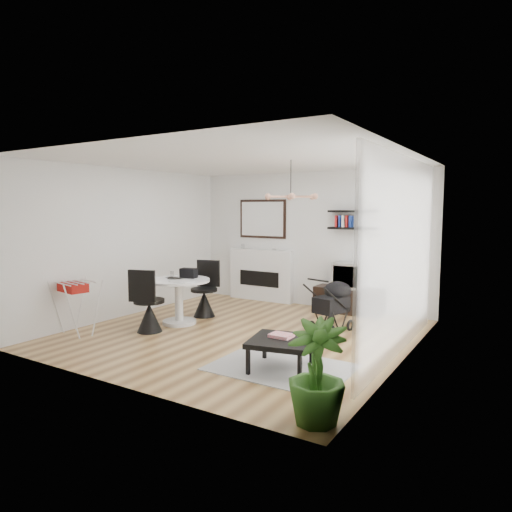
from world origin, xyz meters
The scene contains 25 objects.
floor centered at (0.00, 0.00, 0.00)m, with size 5.00×5.00×0.00m, color brown.
ceiling centered at (0.00, 0.00, 2.70)m, with size 5.00×5.00×0.00m, color white.
wall_back centered at (0.00, 2.50, 1.35)m, with size 5.00×5.00×0.00m, color white.
wall_left centered at (-2.50, 0.00, 1.35)m, with size 5.00×5.00×0.00m, color white.
wall_right centered at (2.50, 0.00, 1.35)m, with size 5.00×5.00×0.00m, color white.
sheer_curtain centered at (2.40, 0.20, 1.35)m, with size 0.04×3.60×2.60m, color white.
fireplace centered at (-1.10, 2.42, 0.69)m, with size 1.50×0.17×2.16m.
shelf_lower centered at (0.93, 2.37, 1.60)m, with size 0.90×0.25×0.04m, color black.
shelf_upper centered at (0.93, 2.37, 1.92)m, with size 0.90×0.25×0.04m, color black.
pendant_lamp centered at (0.70, 0.30, 2.15)m, with size 0.90×0.90×0.10m, color tan, non-canonical shape.
tv_console centered at (0.93, 2.27, 0.24)m, with size 1.28×0.45×0.48m, color black.
crt_tv centered at (0.95, 2.26, 0.72)m, with size 0.56×0.49×0.49m.
dining_table centered at (-1.25, -0.05, 0.51)m, with size 1.06×1.06×0.77m.
laptop centered at (-1.32, -0.12, 0.79)m, with size 0.32×0.21×0.03m, color black.
black_bag centered at (-1.20, 0.16, 0.86)m, with size 0.28×0.17×0.17m, color black.
newspaper centered at (-1.03, -0.20, 0.78)m, with size 0.36×0.29×0.01m, color silver.
drinking_glass centered at (-1.57, 0.15, 0.82)m, with size 0.06×0.06×0.09m, color white.
chair_far centered at (-1.22, 0.62, 0.32)m, with size 0.52×0.53×1.02m.
chair_near centered at (-1.31, -0.71, 0.33)m, with size 0.53×0.55×1.03m.
drying_rack centered at (-2.18, -1.39, 0.45)m, with size 0.65×0.62×0.85m.
stroller centered at (1.16, 0.94, 0.38)m, with size 0.61×0.80×0.89m.
rug centered at (1.28, -1.04, 0.01)m, with size 1.69×1.22×0.01m, color gray.
coffee_table centered at (1.30, -1.10, 0.35)m, with size 0.87×0.87×0.38m.
magazines centered at (1.27, -1.03, 0.41)m, with size 0.27×0.21×0.04m, color #DD374A.
potted_plant centered at (2.25, -2.16, 0.48)m, with size 0.54×0.54×0.97m, color #2F631C.
Camera 1 is at (3.90, -5.88, 1.98)m, focal length 32.00 mm.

